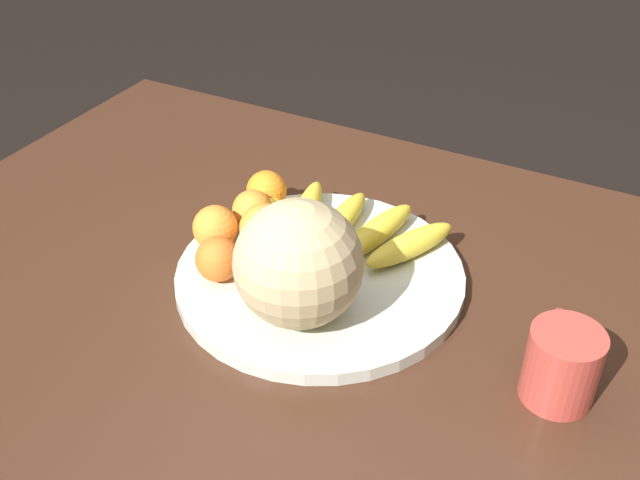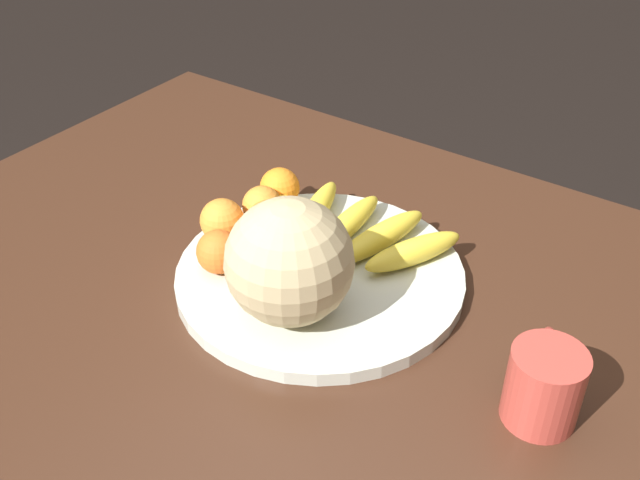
% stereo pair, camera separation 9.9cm
% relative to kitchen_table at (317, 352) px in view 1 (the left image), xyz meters
% --- Properties ---
extents(kitchen_table, '(1.31, 0.92, 0.77)m').
position_rel_kitchen_table_xyz_m(kitchen_table, '(0.00, 0.00, 0.00)').
color(kitchen_table, '#3D2316').
rests_on(kitchen_table, ground_plane).
extents(fruit_bowl, '(0.39, 0.39, 0.02)m').
position_rel_kitchen_table_xyz_m(fruit_bowl, '(0.01, -0.03, 0.12)').
color(fruit_bowl, beige).
rests_on(fruit_bowl, kitchen_table).
extents(melon, '(0.16, 0.16, 0.16)m').
position_rel_kitchen_table_xyz_m(melon, '(-0.01, 0.07, 0.21)').
color(melon, tan).
rests_on(melon, fruit_bowl).
extents(banana_bunch, '(0.33, 0.18, 0.04)m').
position_rel_kitchen_table_xyz_m(banana_bunch, '(0.02, -0.11, 0.15)').
color(banana_bunch, '#473819').
rests_on(banana_bunch, fruit_bowl).
extents(orange_front_left, '(0.06, 0.06, 0.06)m').
position_rel_kitchen_table_xyz_m(orange_front_left, '(0.15, -0.13, 0.16)').
color(orange_front_left, orange).
rests_on(orange_front_left, fruit_bowl).
extents(orange_front_right, '(0.06, 0.06, 0.06)m').
position_rel_kitchen_table_xyz_m(orange_front_right, '(0.16, -0.01, 0.16)').
color(orange_front_right, orange).
rests_on(orange_front_right, fruit_bowl).
extents(orange_mid_center, '(0.07, 0.07, 0.07)m').
position_rel_kitchen_table_xyz_m(orange_mid_center, '(0.10, -0.03, 0.16)').
color(orange_mid_center, orange).
rests_on(orange_mid_center, fruit_bowl).
extents(orange_back_left, '(0.06, 0.06, 0.06)m').
position_rel_kitchen_table_xyz_m(orange_back_left, '(0.12, 0.05, 0.16)').
color(orange_back_left, orange).
rests_on(orange_back_left, fruit_bowl).
extents(orange_back_right, '(0.06, 0.06, 0.06)m').
position_rel_kitchen_table_xyz_m(orange_back_right, '(0.14, -0.07, 0.16)').
color(orange_back_right, orange).
rests_on(orange_back_right, fruit_bowl).
extents(ceramic_mug, '(0.08, 0.12, 0.09)m').
position_rel_kitchen_table_xyz_m(ceramic_mug, '(-0.33, 0.03, 0.16)').
color(ceramic_mug, '#B74238').
rests_on(ceramic_mug, kitchen_table).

